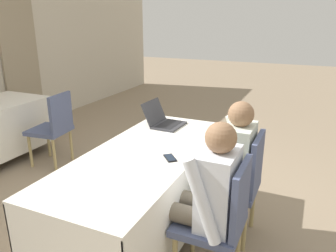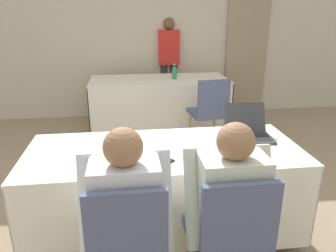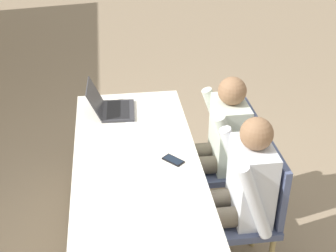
% 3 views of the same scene
% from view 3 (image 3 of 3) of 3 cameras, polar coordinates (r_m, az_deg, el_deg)
% --- Properties ---
extents(ground_plane, '(24.00, 24.00, 0.00)m').
position_cam_3_polar(ground_plane, '(3.56, -3.42, -14.29)').
color(ground_plane, gray).
extents(conference_table_near, '(2.00, 0.83, 0.75)m').
position_cam_3_polar(conference_table_near, '(3.18, -3.74, -6.90)').
color(conference_table_near, white).
rests_on(conference_table_near, ground_plane).
extents(laptop, '(0.35, 0.36, 0.24)m').
position_cam_3_polar(laptop, '(3.64, -6.93, 2.32)').
color(laptop, '#333338').
rests_on(laptop, conference_table_near).
extents(cell_phone, '(0.15, 0.15, 0.01)m').
position_cam_3_polar(cell_phone, '(3.07, 0.64, -4.18)').
color(cell_phone, black).
rests_on(cell_phone, conference_table_near).
extents(paper_beside_laptop, '(0.32, 0.36, 0.00)m').
position_cam_3_polar(paper_beside_laptop, '(3.39, -5.51, -0.72)').
color(paper_beside_laptop, white).
rests_on(paper_beside_laptop, conference_table_near).
extents(paper_centre_table, '(0.29, 0.35, 0.00)m').
position_cam_3_polar(paper_centre_table, '(2.87, -5.94, -7.26)').
color(paper_centre_table, white).
rests_on(paper_centre_table, conference_table_near).
extents(chair_near_left, '(0.44, 0.44, 0.92)m').
position_cam_3_polar(chair_near_left, '(3.12, 10.21, -9.81)').
color(chair_near_left, tan).
rests_on(chair_near_left, ground_plane).
extents(chair_near_right, '(0.44, 0.44, 0.92)m').
position_cam_3_polar(chair_near_right, '(3.55, 7.61, -3.95)').
color(chair_near_right, tan).
rests_on(chair_near_right, ground_plane).
extents(person_checkered_shirt, '(0.50, 0.52, 1.18)m').
position_cam_3_polar(person_checkered_shirt, '(2.99, 8.57, -7.71)').
color(person_checkered_shirt, '#665B4C').
rests_on(person_checkered_shirt, ground_plane).
extents(person_white_shirt, '(0.50, 0.52, 1.18)m').
position_cam_3_polar(person_white_shirt, '(3.44, 6.11, -1.91)').
color(person_white_shirt, '#665B4C').
rests_on(person_white_shirt, ground_plane).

